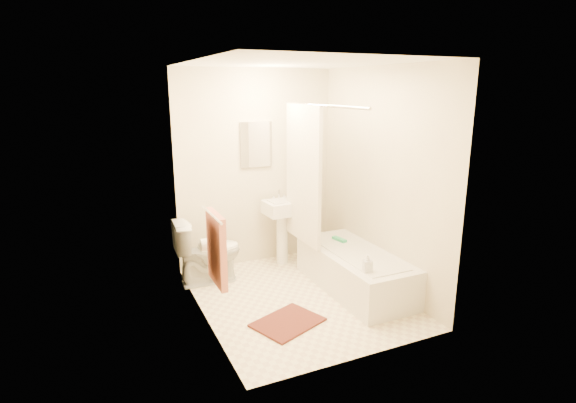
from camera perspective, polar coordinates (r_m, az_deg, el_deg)
name	(u,v)px	position (r m, az deg, el deg)	size (l,w,h in m)	color
floor	(298,298)	(4.89, 1.25, -12.10)	(2.40, 2.40, 0.00)	beige
ceiling	(299,62)	(4.39, 1.42, 17.24)	(2.40, 2.40, 0.00)	white
wall_back	(256,169)	(5.57, -4.08, 4.19)	(2.00, 0.02, 2.40)	beige
wall_left	(200,198)	(4.16, -11.16, 0.48)	(0.02, 2.40, 2.40)	beige
wall_right	(381,179)	(5.00, 11.71, 2.76)	(0.02, 2.40, 2.40)	beige
mirror	(256,144)	(5.51, -4.06, 7.23)	(0.40, 0.03, 0.55)	white
curtain_rod	(321,105)	(4.61, 4.26, 12.09)	(0.03, 0.03, 1.70)	silver
shower_curtain	(303,175)	(5.05, 1.92, 3.41)	(0.04, 0.80, 1.55)	silver
towel_bar	(212,215)	(3.96, -9.66, -1.66)	(0.02, 0.02, 0.60)	silver
towel	(217,249)	(4.07, -9.07, -5.95)	(0.06, 0.45, 0.66)	#CC7266
toilet_paper	(206,244)	(4.43, -10.34, -5.38)	(0.12, 0.12, 0.11)	white
toilet	(208,252)	(5.21, -10.14, -6.28)	(0.42, 0.74, 0.73)	silver
sink	(283,230)	(5.62, -0.66, -3.60)	(0.46, 0.36, 0.89)	white
bathtub	(354,270)	(5.06, 8.43, -8.65)	(0.67, 1.53, 0.43)	silver
bath_mat	(288,322)	(4.41, -0.04, -15.09)	(0.61, 0.46, 0.02)	#4D2F21
soap_bottle	(368,263)	(4.45, 10.07, -7.76)	(0.08, 0.08, 0.18)	silver
scrub_brush	(339,240)	(5.29, 6.53, -4.84)	(0.06, 0.20, 0.04)	#2DA968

